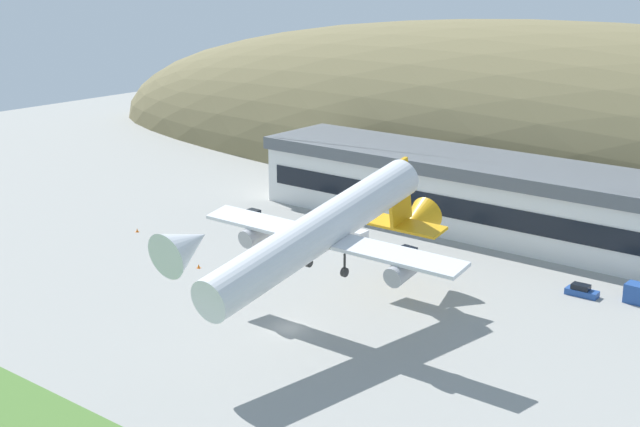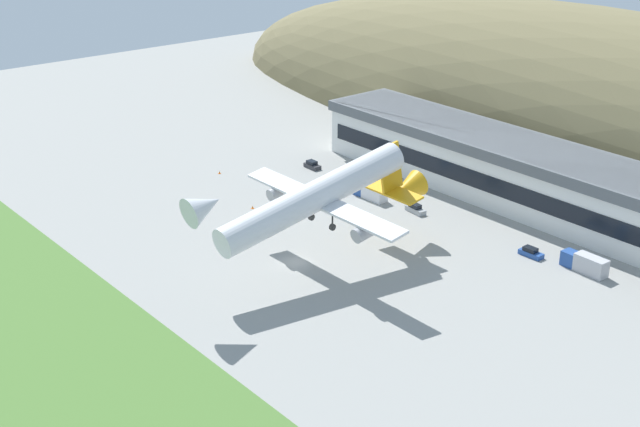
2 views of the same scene
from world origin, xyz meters
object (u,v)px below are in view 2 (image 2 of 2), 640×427
cargo_airplane (318,197)px  traffic_cone_1 (219,172)px  service_car_2 (312,165)px  service_car_0 (415,209)px  traffic_cone_0 (253,207)px  fuel_truck (585,263)px  service_car_3 (531,253)px  box_truck (370,191)px  terminal_building (544,177)px

cargo_airplane → traffic_cone_1: (-47.76, 12.41, -12.01)m
service_car_2 → traffic_cone_1: (-9.62, -17.11, -0.38)m
service_car_0 → traffic_cone_0: bearing=-132.9°
traffic_cone_0 → traffic_cone_1: size_ratio=1.00×
fuel_truck → traffic_cone_1: fuel_truck is taller
service_car_0 → traffic_cone_0: (-20.83, -22.38, -0.41)m
cargo_airplane → service_car_0: size_ratio=10.31×
service_car_3 → cargo_airplane: bearing=-122.2°
service_car_0 → box_truck: size_ratio=0.59×
box_truck → service_car_2: bearing=173.9°
terminal_building → cargo_airplane: cargo_airplane is taller
fuel_truck → service_car_3: bearing=-167.7°
terminal_building → box_truck: (-24.86, -20.50, -5.23)m
service_car_3 → box_truck: size_ratio=0.55×
fuel_truck → traffic_cone_1: size_ratio=13.83×
service_car_0 → service_car_2: service_car_0 is taller
traffic_cone_1 → terminal_building: bearing=32.7°
service_car_0 → service_car_2: 31.38m
cargo_airplane → box_truck: cargo_airplane is taller
fuel_truck → traffic_cone_1: bearing=-165.4°
box_truck → traffic_cone_0: bearing=-116.0°
fuel_truck → traffic_cone_0: size_ratio=13.83×
cargo_airplane → traffic_cone_1: 50.78m
service_car_3 → service_car_0: bearing=-177.1°
traffic_cone_0 → box_truck: bearing=64.0°
box_truck → traffic_cone_1: (-30.30, -14.91, -1.11)m
service_car_0 → box_truck: 10.84m
service_car_3 → fuel_truck: (9.13, 2.00, 0.79)m
service_car_0 → cargo_airplane: bearing=-76.8°
terminal_building → service_car_0: 24.35m
service_car_0 → traffic_cone_1: bearing=-158.1°
service_car_3 → fuel_truck: fuel_truck is taller
box_truck → traffic_cone_1: bearing=-153.8°
terminal_building → fuel_truck: (20.74, -15.60, -5.20)m
service_car_2 → box_truck: (20.68, -2.20, 0.73)m
service_car_0 → service_car_3: bearing=2.9°
service_car_3 → box_truck: 36.60m
traffic_cone_0 → traffic_cone_1: bearing=163.8°
cargo_airplane → fuel_truck: bearing=48.9°
cargo_airplane → service_car_2: (-38.14, 29.52, -11.63)m
box_truck → cargo_airplane: bearing=-57.4°
cargo_airplane → service_car_0: bearing=103.2°
service_car_2 → fuel_truck: fuel_truck is taller
terminal_building → service_car_2: terminal_building is taller
fuel_truck → box_truck: 45.86m
cargo_airplane → service_car_3: bearing=57.8°
traffic_cone_0 → terminal_building: bearing=49.7°
box_truck → traffic_cone_0: 23.14m
fuel_truck → traffic_cone_0: (-55.73, -25.67, -1.14)m
cargo_airplane → service_car_3: cargo_airplane is taller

